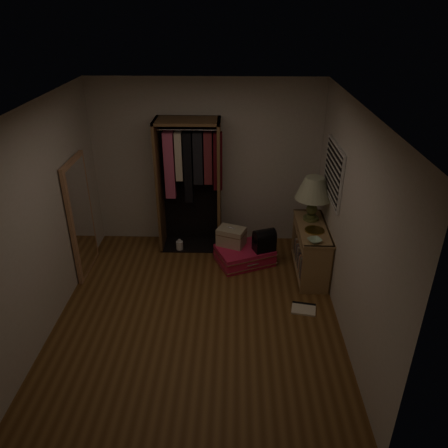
{
  "coord_description": "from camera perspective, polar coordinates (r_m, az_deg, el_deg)",
  "views": [
    {
      "loc": [
        0.45,
        -4.4,
        3.57
      ],
      "look_at": [
        0.3,
        0.95,
        0.8
      ],
      "focal_mm": 35.0,
      "sensor_mm": 36.0,
      "label": 1
    }
  ],
  "objects": [
    {
      "name": "floor_mirror",
      "position": [
        6.41,
        -18.17,
        0.83
      ],
      "size": [
        0.06,
        0.8,
        1.7
      ],
      "color": "#B37C56",
      "rests_on": "ground"
    },
    {
      "name": "open_wardrobe",
      "position": [
        6.64,
        -4.43,
        6.46
      ],
      "size": [
        0.98,
        0.5,
        2.05
      ],
      "color": "brown",
      "rests_on": "ground"
    },
    {
      "name": "ground",
      "position": [
        5.68,
        -3.36,
        -11.61
      ],
      "size": [
        4.0,
        4.0,
        0.0
      ],
      "primitive_type": "plane",
      "color": "brown",
      "rests_on": "ground"
    },
    {
      "name": "train_case",
      "position": [
        6.56,
        0.96,
        -1.64
      ],
      "size": [
        0.48,
        0.41,
        0.29
      ],
      "rotation": [
        0.0,
        0.0,
        -0.38
      ],
      "color": "tan",
      "rests_on": "pink_suitcase"
    },
    {
      "name": "floor_book",
      "position": [
        5.83,
        10.36,
        -10.76
      ],
      "size": [
        0.34,
        0.29,
        0.03
      ],
      "rotation": [
        0.0,
        0.0,
        -0.18
      ],
      "color": "beige",
      "rests_on": "ground"
    },
    {
      "name": "table_lamp",
      "position": [
        6.19,
        11.66,
        4.5
      ],
      "size": [
        0.53,
        0.53,
        0.64
      ],
      "rotation": [
        0.0,
        0.0,
        0.02
      ],
      "color": "#4D572A",
      "rests_on": "console_bookshelf"
    },
    {
      "name": "white_jug",
      "position": [
        6.97,
        -5.82,
        -2.83
      ],
      "size": [
        0.12,
        0.12,
        0.19
      ],
      "rotation": [
        0.0,
        0.0,
        0.11
      ],
      "color": "silver",
      "rests_on": "ground"
    },
    {
      "name": "room_walls",
      "position": [
        4.91,
        -2.91,
        2.43
      ],
      "size": [
        3.52,
        4.02,
        2.6
      ],
      "color": "beige",
      "rests_on": "ground"
    },
    {
      "name": "console_bookshelf",
      "position": [
        6.39,
        11.18,
        -3.02
      ],
      "size": [
        0.42,
        1.12,
        0.75
      ],
      "color": "#977349",
      "rests_on": "ground"
    },
    {
      "name": "brass_tray",
      "position": [
        6.08,
        11.74,
        -0.79
      ],
      "size": [
        0.33,
        0.33,
        0.02
      ],
      "rotation": [
        0.0,
        0.0,
        -0.3
      ],
      "color": "#A4873F",
      "rests_on": "console_bookshelf"
    },
    {
      "name": "black_bag",
      "position": [
        6.43,
        5.29,
        -2.04
      ],
      "size": [
        0.36,
        0.3,
        0.34
      ],
      "rotation": [
        0.0,
        0.0,
        0.38
      ],
      "color": "black",
      "rests_on": "pink_suitcase"
    },
    {
      "name": "ceramic_bowl",
      "position": [
        5.8,
        11.75,
        -2.12
      ],
      "size": [
        0.23,
        0.23,
        0.04
      ],
      "primitive_type": "imported",
      "rotation": [
        0.0,
        0.0,
        0.41
      ],
      "color": "#A3C4A3",
      "rests_on": "console_bookshelf"
    },
    {
      "name": "pink_suitcase",
      "position": [
        6.61,
        2.7,
        -4.08
      ],
      "size": [
        0.98,
        0.86,
        0.25
      ],
      "rotation": [
        0.0,
        0.0,
        0.41
      ],
      "color": "#D31945",
      "rests_on": "ground"
    }
  ]
}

